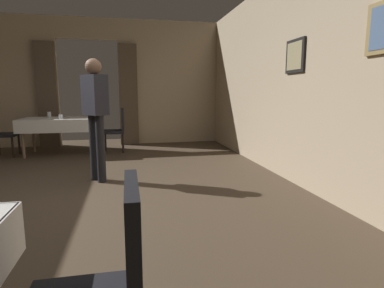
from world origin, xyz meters
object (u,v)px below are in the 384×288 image
object	(u,v)px
dining_table_mid	(60,122)
plate_mid_c	(45,119)
glass_mid_b	(61,117)
person_waiter_by_doorway	(95,110)
chair_mid_right	(117,128)
chair_mid_left	(0,131)
glass_mid_a	(49,115)

from	to	relation	value
dining_table_mid	plate_mid_c	distance (m)	0.32
glass_mid_b	person_waiter_by_doorway	bearing A→B (deg)	-66.86
chair_mid_right	person_waiter_by_doorway	bearing A→B (deg)	-95.31
dining_table_mid	chair_mid_left	world-z (taller)	chair_mid_left
dining_table_mid	chair_mid_left	distance (m)	1.14
glass_mid_a	plate_mid_c	world-z (taller)	glass_mid_a
chair_mid_right	plate_mid_c	size ratio (longest dim) A/B	4.29
dining_table_mid	glass_mid_a	world-z (taller)	glass_mid_a
dining_table_mid	chair_mid_left	xyz separation A→B (m)	(-1.13, -0.05, -0.15)
glass_mid_a	person_waiter_by_doorway	size ratio (longest dim) A/B	0.07
chair_mid_left	glass_mid_a	bearing A→B (deg)	14.80
plate_mid_c	glass_mid_a	bearing A→B (deg)	91.72
chair_mid_right	person_waiter_by_doorway	size ratio (longest dim) A/B	0.54
glass_mid_a	person_waiter_by_doorway	world-z (taller)	person_waiter_by_doorway
glass_mid_a	chair_mid_right	bearing A→B (deg)	-5.49
chair_mid_left	glass_mid_a	world-z (taller)	chair_mid_left
glass_mid_b	plate_mid_c	distance (m)	0.32
chair_mid_right	person_waiter_by_doorway	distance (m)	2.38
chair_mid_left	dining_table_mid	bearing A→B (deg)	2.33
dining_table_mid	plate_mid_c	world-z (taller)	plate_mid_c
dining_table_mid	chair_mid_left	size ratio (longest dim) A/B	1.61
dining_table_mid	glass_mid_a	size ratio (longest dim) A/B	12.47
chair_mid_left	glass_mid_b	size ratio (longest dim) A/B	10.41
chair_mid_right	chair_mid_left	bearing A→B (deg)	-177.44
plate_mid_c	person_waiter_by_doorway	distance (m)	2.38
glass_mid_a	dining_table_mid	bearing A→B (deg)	-37.21
plate_mid_c	chair_mid_right	bearing A→B (deg)	10.63
chair_mid_right	glass_mid_b	size ratio (longest dim) A/B	10.41
plate_mid_c	person_waiter_by_doorway	size ratio (longest dim) A/B	0.13
chair_mid_left	glass_mid_b	bearing A→B (deg)	-11.15
chair_mid_right	glass_mid_b	xyz separation A→B (m)	(-1.06, -0.34, 0.28)
glass_mid_a	chair_mid_left	bearing A→B (deg)	-165.20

